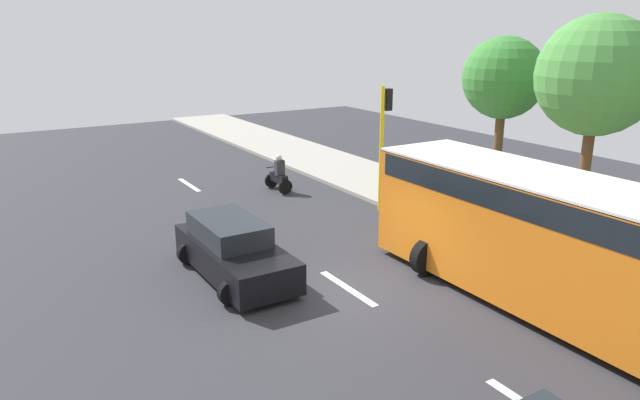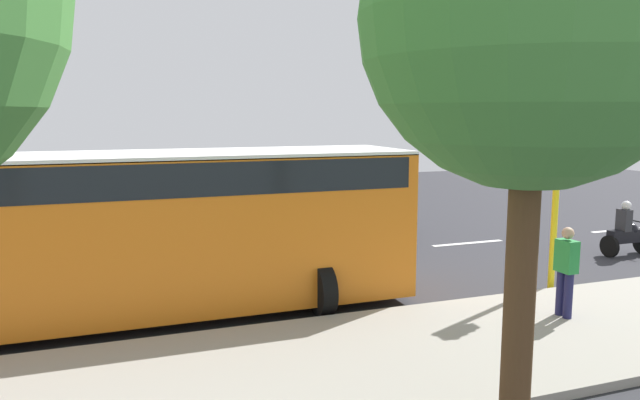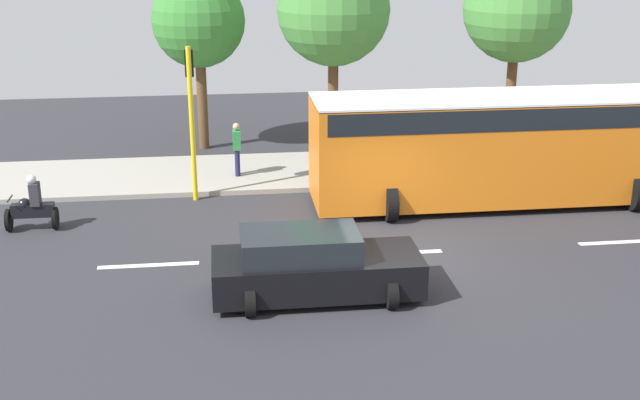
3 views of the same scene
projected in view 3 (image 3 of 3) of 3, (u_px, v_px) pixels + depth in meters
ground_plane at (394, 255)px, 20.32m from camera, size 40.00×60.00×0.10m
sidewalk at (350, 169)px, 26.85m from camera, size 4.00×60.00×0.15m
lane_stripe_north at (624, 242)px, 21.01m from camera, size 0.20×2.40×0.01m
lane_stripe_mid at (394, 253)px, 20.30m from camera, size 0.20×2.40×0.01m
lane_stripe_south at (149, 265)px, 19.60m from camera, size 0.20×2.40×0.01m
car_black at (313, 266)px, 17.80m from camera, size 2.18×4.54×1.52m
city_bus at (505, 141)px, 23.36m from camera, size 3.20×11.00×3.16m
motorcycle at (32, 207)px, 21.65m from camera, size 0.60×1.30×1.53m
pedestrian_near_signal at (237, 147)px, 25.69m from camera, size 0.40×0.24×1.69m
pedestrian_by_tree at (592, 124)px, 28.54m from camera, size 0.40×0.24×1.69m
traffic_light_corner at (191, 101)px, 23.31m from camera, size 0.49×0.24×4.50m
street_tree_south at (198, 22)px, 28.11m from camera, size 3.21×3.21×6.13m
street_tree_center at (334, 10)px, 27.66m from camera, size 3.85×3.85×6.88m
street_tree_north at (517, 9)px, 28.53m from camera, size 3.75×3.75×6.76m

